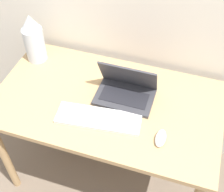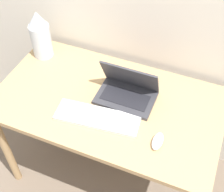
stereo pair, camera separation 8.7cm
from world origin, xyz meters
name	(u,v)px [view 2 (the right image)]	position (x,y,z in m)	size (l,w,h in m)	color
desk	(108,111)	(0.00, 0.36, 0.67)	(1.28, 0.72, 0.76)	tan
laptop	(127,90)	(0.09, 0.43, 0.81)	(0.32, 0.22, 0.22)	#333338
keyboard	(97,117)	(0.00, 0.22, 0.77)	(0.46, 0.19, 0.02)	silver
mouse	(158,141)	(0.34, 0.19, 0.78)	(0.05, 0.11, 0.03)	silver
vase	(40,35)	(-0.54, 0.57, 0.92)	(0.12, 0.12, 0.32)	silver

